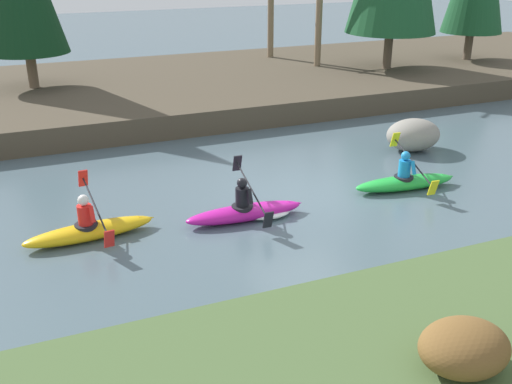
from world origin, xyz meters
TOP-DOWN VIEW (x-y plane):
  - ground_plane at (0.00, 0.00)m, footprint 90.00×90.00m
  - riverbank_far at (0.00, 10.94)m, footprint 44.00×10.73m
  - bare_tree_upstream at (5.22, 13.93)m, footprint 2.95×2.91m
  - shrub_clump_second at (-1.60, -7.40)m, footprint 1.19×0.99m
  - kayaker_lead at (2.51, -0.61)m, footprint 2.79×2.07m
  - kayaker_middle at (-1.78, -0.74)m, footprint 2.78×2.06m
  - kayaker_trailing at (-5.20, -0.36)m, footprint 2.79×2.07m
  - boulder_midstream at (4.53, 1.89)m, footprint 1.67×1.31m

SIDE VIEW (x-z plane):
  - ground_plane at x=0.00m, z-range 0.00..0.00m
  - kayaker_middle at x=-1.78m, z-range -0.40..0.80m
  - kayaker_lead at x=2.51m, z-range -0.38..0.82m
  - kayaker_trailing at x=-5.20m, z-range -0.38..0.82m
  - riverbank_far at x=0.00m, z-range 0.00..0.79m
  - boulder_midstream at x=4.53m, z-range 0.00..0.94m
  - shrub_clump_second at x=-1.60m, z-range 0.78..1.43m
  - bare_tree_upstream at x=5.22m, z-range 0.64..5.93m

